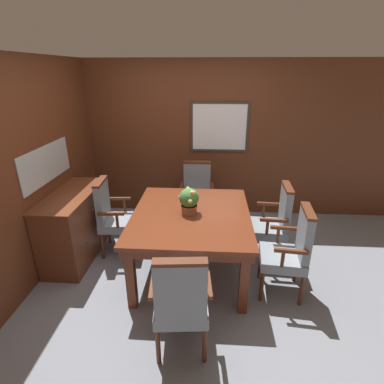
{
  "coord_description": "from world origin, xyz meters",
  "views": [
    {
      "loc": [
        0.31,
        -2.99,
        2.28
      ],
      "look_at": [
        0.1,
        0.22,
        0.97
      ],
      "focal_mm": 28.0,
      "sensor_mm": 36.0,
      "label": 1
    }
  ],
  "objects_px": {
    "chair_head_far": "(197,193)",
    "potted_plant": "(189,200)",
    "chair_right_near": "(291,249)",
    "dining_table": "(191,221)",
    "chair_right_far": "(274,220)",
    "sideboard_cabinet": "(76,225)",
    "chair_head_near": "(181,300)",
    "chair_left_far": "(113,214)"
  },
  "relations": [
    {
      "from": "chair_head_far",
      "to": "potted_plant",
      "type": "xyz_separation_m",
      "value": [
        -0.03,
        -1.14,
        0.38
      ]
    },
    {
      "from": "chair_right_near",
      "to": "potted_plant",
      "type": "relative_size",
      "value": 3.38
    },
    {
      "from": "potted_plant",
      "to": "dining_table",
      "type": "bearing_deg",
      "value": -21.3
    },
    {
      "from": "chair_right_far",
      "to": "potted_plant",
      "type": "height_order",
      "value": "potted_plant"
    },
    {
      "from": "chair_right_far",
      "to": "chair_right_near",
      "type": "height_order",
      "value": "same"
    },
    {
      "from": "potted_plant",
      "to": "sideboard_cabinet",
      "type": "relative_size",
      "value": 0.25
    },
    {
      "from": "potted_plant",
      "to": "sideboard_cabinet",
      "type": "xyz_separation_m",
      "value": [
        -1.48,
        0.22,
        -0.49
      ]
    },
    {
      "from": "chair_head_near",
      "to": "chair_right_far",
      "type": "bearing_deg",
      "value": -130.25
    },
    {
      "from": "chair_head_far",
      "to": "chair_right_near",
      "type": "bearing_deg",
      "value": -55.46
    },
    {
      "from": "chair_right_near",
      "to": "chair_head_far",
      "type": "distance_m",
      "value": 1.82
    },
    {
      "from": "dining_table",
      "to": "chair_head_far",
      "type": "bearing_deg",
      "value": 89.56
    },
    {
      "from": "chair_left_far",
      "to": "chair_right_near",
      "type": "relative_size",
      "value": 1.0
    },
    {
      "from": "chair_head_near",
      "to": "dining_table",
      "type": "bearing_deg",
      "value": -95.6
    },
    {
      "from": "chair_left_far",
      "to": "chair_head_near",
      "type": "bearing_deg",
      "value": -149.79
    },
    {
      "from": "chair_left_far",
      "to": "chair_head_far",
      "type": "bearing_deg",
      "value": -57.62
    },
    {
      "from": "chair_right_near",
      "to": "sideboard_cabinet",
      "type": "distance_m",
      "value": 2.64
    },
    {
      "from": "chair_head_near",
      "to": "chair_head_far",
      "type": "height_order",
      "value": "same"
    },
    {
      "from": "dining_table",
      "to": "sideboard_cabinet",
      "type": "height_order",
      "value": "sideboard_cabinet"
    },
    {
      "from": "dining_table",
      "to": "potted_plant",
      "type": "height_order",
      "value": "potted_plant"
    },
    {
      "from": "dining_table",
      "to": "chair_left_far",
      "type": "height_order",
      "value": "chair_left_far"
    },
    {
      "from": "chair_right_near",
      "to": "chair_head_far",
      "type": "height_order",
      "value": "same"
    },
    {
      "from": "dining_table",
      "to": "chair_right_far",
      "type": "relative_size",
      "value": 1.51
    },
    {
      "from": "chair_right_far",
      "to": "chair_left_far",
      "type": "xyz_separation_m",
      "value": [
        -2.06,
        0.04,
        0.0
      ]
    },
    {
      "from": "dining_table",
      "to": "chair_right_near",
      "type": "relative_size",
      "value": 1.51
    },
    {
      "from": "dining_table",
      "to": "chair_right_near",
      "type": "xyz_separation_m",
      "value": [
        1.07,
        -0.33,
        -0.13
      ]
    },
    {
      "from": "sideboard_cabinet",
      "to": "chair_head_far",
      "type": "bearing_deg",
      "value": 31.17
    },
    {
      "from": "chair_left_far",
      "to": "potted_plant",
      "type": "distance_m",
      "value": 1.15
    },
    {
      "from": "chair_right_far",
      "to": "chair_head_near",
      "type": "relative_size",
      "value": 1.0
    },
    {
      "from": "dining_table",
      "to": "chair_head_near",
      "type": "distance_m",
      "value": 1.16
    },
    {
      "from": "sideboard_cabinet",
      "to": "chair_right_near",
      "type": "bearing_deg",
      "value": -12.29
    },
    {
      "from": "chair_right_far",
      "to": "sideboard_cabinet",
      "type": "height_order",
      "value": "chair_right_far"
    },
    {
      "from": "chair_right_near",
      "to": "sideboard_cabinet",
      "type": "relative_size",
      "value": 0.84
    },
    {
      "from": "chair_right_near",
      "to": "sideboard_cabinet",
      "type": "xyz_separation_m",
      "value": [
        -2.57,
        0.56,
        -0.11
      ]
    },
    {
      "from": "chair_head_near",
      "to": "chair_left_far",
      "type": "bearing_deg",
      "value": -60.57
    },
    {
      "from": "chair_head_near",
      "to": "chair_head_far",
      "type": "distance_m",
      "value": 2.3
    },
    {
      "from": "chair_right_far",
      "to": "potted_plant",
      "type": "distance_m",
      "value": 1.15
    },
    {
      "from": "chair_left_far",
      "to": "potted_plant",
      "type": "relative_size",
      "value": 3.38
    },
    {
      "from": "chair_head_far",
      "to": "chair_head_near",
      "type": "bearing_deg",
      "value": -91.57
    },
    {
      "from": "chair_right_far",
      "to": "chair_right_near",
      "type": "bearing_deg",
      "value": 8.05
    },
    {
      "from": "chair_left_far",
      "to": "chair_head_far",
      "type": "height_order",
      "value": "same"
    },
    {
      "from": "chair_right_near",
      "to": "sideboard_cabinet",
      "type": "height_order",
      "value": "chair_right_near"
    },
    {
      "from": "dining_table",
      "to": "sideboard_cabinet",
      "type": "relative_size",
      "value": 1.26
    }
  ]
}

